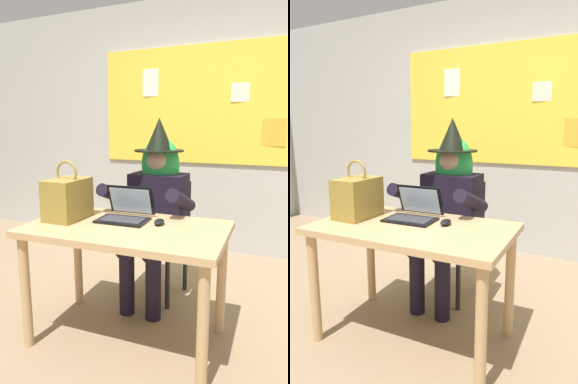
# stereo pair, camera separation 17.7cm
# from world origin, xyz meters

# --- Properties ---
(ground_plane) EXTENTS (24.00, 24.00, 0.00)m
(ground_plane) POSITION_xyz_m (0.00, 0.00, 0.00)
(ground_plane) COLOR #937A5B
(wall_back_bulletin) EXTENTS (6.76, 2.05, 2.64)m
(wall_back_bulletin) POSITION_xyz_m (-0.00, 1.96, 1.33)
(wall_back_bulletin) COLOR #B2B2AD
(wall_back_bulletin) RESTS_ON ground
(desk_main) EXTENTS (1.22, 0.75, 0.75)m
(desk_main) POSITION_xyz_m (-0.07, 0.10, 0.64)
(desk_main) COLOR tan
(desk_main) RESTS_ON ground
(chair_at_desk) EXTENTS (0.46, 0.46, 0.91)m
(chair_at_desk) POSITION_xyz_m (-0.10, 0.81, 0.51)
(chair_at_desk) COLOR black
(chair_at_desk) RESTS_ON ground
(person_costumed) EXTENTS (0.60, 0.66, 1.40)m
(person_costumed) POSITION_xyz_m (-0.11, 0.68, 0.79)
(person_costumed) COLOR black
(person_costumed) RESTS_ON ground
(laptop) EXTENTS (0.33, 0.30, 0.21)m
(laptop) POSITION_xyz_m (-0.13, 0.23, 0.79)
(laptop) COLOR black
(laptop) RESTS_ON desk_main
(computer_mouse) EXTENTS (0.07, 0.11, 0.03)m
(computer_mouse) POSITION_xyz_m (0.11, 0.20, 0.76)
(computer_mouse) COLOR black
(computer_mouse) RESTS_ON desk_main
(handbag) EXTENTS (0.20, 0.30, 0.38)m
(handbag) POSITION_xyz_m (-0.48, 0.09, 0.88)
(handbag) COLOR olive
(handbag) RESTS_ON desk_main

